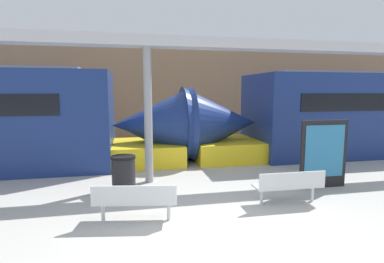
# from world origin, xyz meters

# --- Properties ---
(ground_plane) EXTENTS (60.00, 60.00, 0.00)m
(ground_plane) POSITION_xyz_m (0.00, 0.00, 0.00)
(ground_plane) COLOR #B2AFA8
(station_wall) EXTENTS (56.00, 0.20, 5.00)m
(station_wall) POSITION_xyz_m (0.00, 11.51, 2.50)
(station_wall) COLOR #937051
(station_wall) RESTS_ON ground_plane
(train_left) EXTENTS (15.80, 2.93, 3.20)m
(train_left) POSITION_xyz_m (8.43, 5.95, 1.51)
(train_left) COLOR navy
(train_left) RESTS_ON ground_plane
(bench_near) EXTENTS (1.52, 0.46, 0.76)m
(bench_near) POSITION_xyz_m (2.00, 1.26, 0.46)
(bench_near) COLOR silver
(bench_near) RESTS_ON ground_plane
(bench_far) EXTENTS (1.61, 0.69, 0.76)m
(bench_far) POSITION_xyz_m (-1.31, 1.01, 0.46)
(bench_far) COLOR silver
(bench_far) RESTS_ON ground_plane
(trash_bin) EXTENTS (0.60, 0.60, 0.88)m
(trash_bin) POSITION_xyz_m (-1.56, 2.94, 0.44)
(trash_bin) COLOR black
(trash_bin) RESTS_ON ground_plane
(poster_board) EXTENTS (1.28, 0.07, 1.75)m
(poster_board) POSITION_xyz_m (3.44, 2.16, 0.88)
(poster_board) COLOR black
(poster_board) RESTS_ON ground_plane
(support_column_near) EXTENTS (0.22, 0.22, 3.60)m
(support_column_near) POSITION_xyz_m (-0.89, 3.56, 1.80)
(support_column_near) COLOR gray
(support_column_near) RESTS_ON ground_plane
(canopy_beam) EXTENTS (28.00, 0.60, 0.28)m
(canopy_beam) POSITION_xyz_m (-0.89, 3.56, 3.74)
(canopy_beam) COLOR #B7B7BC
(canopy_beam) RESTS_ON support_column_near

